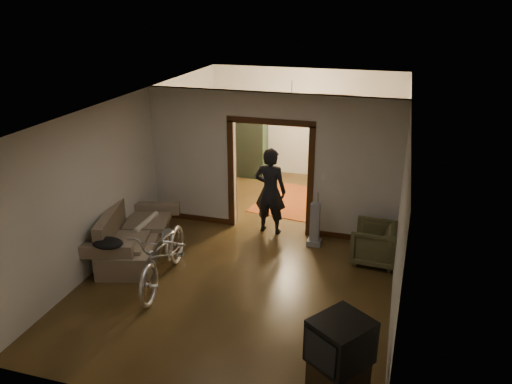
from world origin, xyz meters
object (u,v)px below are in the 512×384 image
at_px(sofa, 134,231).
at_px(armchair, 375,243).
at_px(bicycle, 164,253).
at_px(desk, 348,172).
at_px(locker, 250,145).
at_px(person, 270,191).

distance_m(sofa, armchair, 4.36).
distance_m(bicycle, desk, 6.01).
height_order(sofa, bicycle, bicycle).
bearing_deg(armchair, desk, -162.79).
height_order(armchair, locker, locker).
xyz_separation_m(armchair, person, (-2.11, 0.67, 0.52)).
xyz_separation_m(armchair, locker, (-3.47, 3.79, 0.48)).
height_order(armchair, desk, armchair).
relative_size(sofa, desk, 2.26).
bearing_deg(armchair, locker, -133.81).
bearing_deg(locker, sofa, -97.66).
xyz_separation_m(bicycle, person, (1.19, 2.35, 0.35)).
bearing_deg(bicycle, locker, 85.01).
xyz_separation_m(bicycle, armchair, (3.29, 1.69, -0.18)).
xyz_separation_m(sofa, person, (2.15, 1.62, 0.42)).
bearing_deg(person, sofa, 41.86).
bearing_deg(locker, desk, 2.59).
distance_m(bicycle, person, 2.66).
height_order(sofa, desk, sofa).
height_order(person, desk, person).
height_order(sofa, armchair, sofa).
bearing_deg(desk, bicycle, -129.00).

